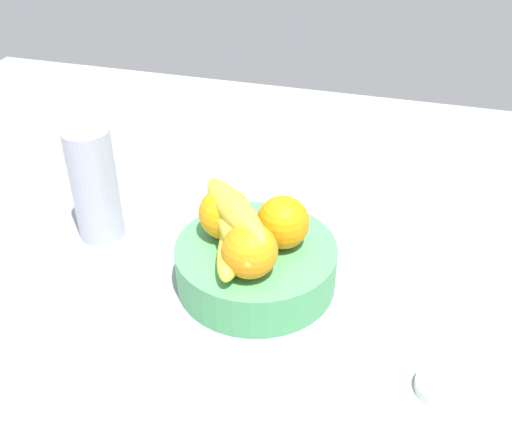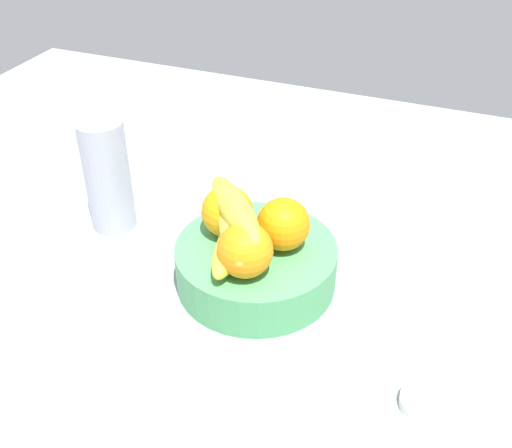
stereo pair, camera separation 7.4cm
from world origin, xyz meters
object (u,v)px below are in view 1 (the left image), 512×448
at_px(orange_front_right, 225,212).
at_px(banana_bunch, 234,226).
at_px(orange_center, 250,251).
at_px(fruit_bowl, 256,265).
at_px(thermos_tumbler, 94,184).
at_px(orange_front_left, 282,224).
at_px(jar_lid, 443,387).

height_order(orange_front_right, banana_bunch, banana_bunch).
bearing_deg(banana_bunch, orange_center, -50.73).
bearing_deg(fruit_bowl, thermos_tumbler, 169.54).
bearing_deg(orange_front_left, orange_center, -111.06).
relative_size(orange_front_right, thermos_tumbler, 0.40).
relative_size(orange_front_right, jar_lid, 1.12).
xyz_separation_m(orange_center, banana_bunch, (-0.03, 0.04, 0.00)).
relative_size(orange_front_right, orange_center, 1.00).
bearing_deg(fruit_bowl, jar_lid, -26.25).
xyz_separation_m(orange_front_right, banana_bunch, (0.02, -0.04, 0.00)).
distance_m(orange_front_left, orange_center, 0.07).
height_order(orange_front_left, orange_center, same).
bearing_deg(orange_front_left, orange_front_right, 175.34).
bearing_deg(orange_front_left, jar_lid, -31.76).
bearing_deg(orange_center, fruit_bowl, 97.18).
xyz_separation_m(orange_front_right, jar_lid, (0.32, -0.15, -0.10)).
bearing_deg(banana_bunch, orange_front_right, 124.34).
distance_m(orange_front_left, orange_front_right, 0.08).
bearing_deg(orange_front_right, jar_lid, -25.52).
xyz_separation_m(banana_bunch, thermos_tumbler, (-0.25, 0.07, -0.01)).
bearing_deg(orange_front_right, thermos_tumbler, 172.19).
relative_size(orange_center, thermos_tumbler, 0.40).
height_order(banana_bunch, thermos_tumbler, thermos_tumbler).
distance_m(banana_bunch, thermos_tumbler, 0.26).
distance_m(orange_front_right, jar_lid, 0.37).
xyz_separation_m(fruit_bowl, orange_center, (0.01, -0.06, 0.07)).
xyz_separation_m(orange_front_left, orange_center, (-0.03, -0.07, 0.00)).
height_order(fruit_bowl, banana_bunch, banana_bunch).
height_order(orange_front_right, orange_center, same).
distance_m(banana_bunch, jar_lid, 0.33).
relative_size(fruit_bowl, orange_front_left, 3.10).
bearing_deg(jar_lid, orange_front_left, 148.24).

